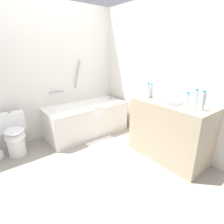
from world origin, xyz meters
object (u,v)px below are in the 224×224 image
Objects in this scene: sink_basin at (169,100)px; water_bottle_2 at (151,91)px; bathtub at (86,118)px; drinking_glass_0 at (155,95)px; water_bottle_3 at (187,100)px; toilet_paper_roll at (0,155)px; bath_mat at (104,143)px; toilet at (14,135)px; water_bottle_1 at (203,101)px; water_bottle_4 at (195,99)px; water_bottle_0 at (148,91)px; sink_faucet at (177,98)px.

sink_basin is 0.36m from water_bottle_2.
bathtub reaches higher than drinking_glass_0.
water_bottle_3 is 1.74× the size of toilet_paper_roll.
water_bottle_3 is at bearing -64.99° from bath_mat.
sink_basin is (1.78, -1.48, 0.57)m from toilet.
water_bottle_1 reaches higher than bath_mat.
toilet is 2.66m from water_bottle_4.
water_bottle_4 reaches higher than water_bottle_3.
bathtub is 6.09× the size of water_bottle_4.
water_bottle_0 reaches higher than sink_basin.
bath_mat is (-0.51, 0.87, -0.90)m from sink_basin.
water_bottle_3 is 0.11m from water_bottle_4.
water_bottle_0 reaches higher than sink_faucet.
toilet_paper_roll is (-1.51, 0.62, 0.05)m from bath_mat.
water_bottle_4 reaches higher than sink_faucet.
water_bottle_2 is 0.10m from drinking_glass_0.
toilet is 2.58m from water_bottle_3.
water_bottle_3 reaches higher than sink_basin.
water_bottle_0 is 0.12m from drinking_glass_0.
bathtub reaches higher than water_bottle_4.
toilet_paper_roll is at bearing 150.05° from water_bottle_0.
sink_faucet is 0.44m from water_bottle_0.
water_bottle_1 is (0.52, -1.91, 0.68)m from bathtub.
bath_mat is 1.64m from toilet_paper_roll.
water_bottle_1 is 1.74m from bath_mat.
water_bottle_4 is (-0.18, -0.37, 0.09)m from sink_faucet.
sink_basin is 3.23× the size of toilet_paper_roll.
sink_faucet is 0.40m from water_bottle_2.
water_bottle_0 reaches higher than water_bottle_2.
bath_mat is at bearing 111.05° from water_bottle_1.
sink_basin is at bearing -59.78° from bath_mat.
water_bottle_1 is 0.47× the size of bath_mat.
sink_basin is 1.35m from bath_mat.
toilet is at bearing 140.33° from sink_basin.
water_bottle_1 reaches higher than water_bottle_2.
bath_mat is (-0.55, 0.52, -0.97)m from water_bottle_2.
bathtub is at bearing 91.91° from toilet.
water_bottle_4 is at bearing -42.33° from toilet_paper_roll.
sink_faucet is at bearing -63.47° from bathtub.
drinking_glass_0 is 0.18× the size of bath_mat.
water_bottle_2 is 1.09× the size of water_bottle_3.
toilet_paper_roll is at bearing 178.01° from bathtub.
sink_basin is at bearing -95.08° from drinking_glass_0.
toilet is at bearing 148.34° from water_bottle_2.
drinking_glass_0 reaches higher than sink_faucet.
toilet is 2.63× the size of water_bottle_4.
water_bottle_2 reaches higher than toilet_paper_roll.
toilet is 6.01× the size of toilet_paper_roll.
drinking_glass_0 reaches higher than toilet.
bathtub is 7.30× the size of water_bottle_2.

